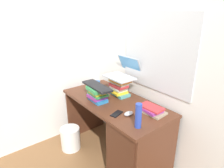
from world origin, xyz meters
name	(u,v)px	position (x,y,z in m)	size (l,w,h in m)	color
ground_plane	(114,153)	(0.00, 0.00, 0.00)	(6.00, 6.00, 0.00)	brown
wall_back	(140,46)	(0.00, 0.36, 1.30)	(6.00, 0.06, 2.60)	white
wall_left	(76,40)	(-0.82, 0.00, 1.30)	(0.05, 6.00, 2.60)	silver
desk	(132,141)	(0.33, -0.02, 0.40)	(1.30, 0.63, 0.73)	#4C2819
book_stack_tall	(119,87)	(-0.10, 0.15, 0.83)	(0.24, 0.19, 0.22)	teal
book_stack_keyboard_riser	(97,94)	(-0.12, -0.15, 0.81)	(0.24, 0.20, 0.16)	#2672B2
book_stack_side	(152,110)	(0.44, 0.12, 0.76)	(0.26, 0.18, 0.07)	gray
laptop	(124,72)	(-0.10, 0.21, 1.00)	(0.35, 0.34, 0.23)	#B7BABF
keyboard	(97,86)	(-0.12, -0.15, 0.90)	(0.42, 0.14, 0.02)	black
computer_mouse	(129,114)	(0.33, -0.09, 0.74)	(0.06, 0.10, 0.04)	#A5A8AD
mug	(97,84)	(-0.45, 0.07, 0.77)	(0.11, 0.08, 0.09)	#265999
water_bottle	(138,116)	(0.53, -0.17, 0.84)	(0.06, 0.06, 0.23)	#263FA5
cell_phone	(117,114)	(0.24, -0.17, 0.73)	(0.07, 0.14, 0.01)	black
wastebasket	(70,138)	(-0.43, -0.37, 0.15)	(0.24, 0.24, 0.29)	silver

